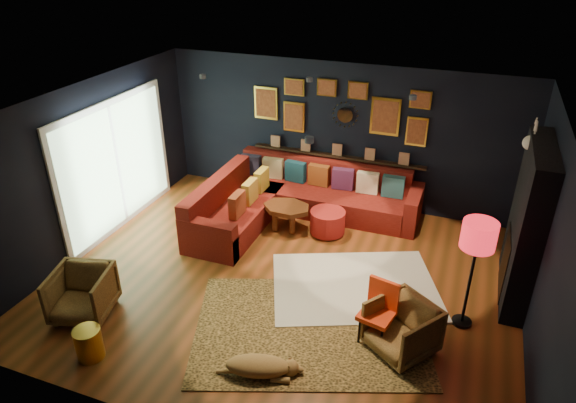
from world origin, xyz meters
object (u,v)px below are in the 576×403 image
(orange_chair, at_px, (379,307))
(coffee_table, at_px, (287,210))
(floor_lamp, at_px, (478,240))
(armchair_left, at_px, (81,292))
(sectional, at_px, (289,200))
(dog, at_px, (258,363))
(gold_stool, at_px, (89,343))
(armchair_right, at_px, (402,326))
(pouf, at_px, (328,222))

(orange_chair, bearing_deg, coffee_table, 146.55)
(floor_lamp, bearing_deg, armchair_left, -161.35)
(sectional, bearing_deg, coffee_table, -73.96)
(dog, bearing_deg, gold_stool, 176.34)
(armchair_left, bearing_deg, armchair_right, -3.19)
(coffee_table, height_order, floor_lamp, floor_lamp)
(gold_stool, bearing_deg, coffee_table, 72.59)
(armchair_left, bearing_deg, pouf, 37.77)
(coffee_table, xyz_separation_m, dog, (0.86, -3.19, -0.19))
(orange_chair, bearing_deg, sectional, 143.08)
(sectional, bearing_deg, pouf, -20.76)
(sectional, height_order, dog, sectional)
(armchair_right, bearing_deg, sectional, 168.28)
(coffee_table, xyz_separation_m, gold_stool, (-1.14, -3.63, -0.16))
(pouf, bearing_deg, armchair_left, -127.52)
(sectional, xyz_separation_m, orange_chair, (2.13, -2.53, 0.16))
(coffee_table, height_order, dog, coffee_table)
(dog, bearing_deg, pouf, 76.77)
(floor_lamp, distance_m, dog, 2.97)
(orange_chair, distance_m, floor_lamp, 1.43)
(gold_stool, xyz_separation_m, orange_chair, (3.15, 1.52, 0.29))
(gold_stool, height_order, floor_lamp, floor_lamp)
(gold_stool, bearing_deg, armchair_left, 133.92)
(coffee_table, bearing_deg, floor_lamp, -25.73)
(armchair_right, distance_m, floor_lamp, 1.37)
(coffee_table, height_order, armchair_right, armchair_right)
(sectional, relative_size, coffee_table, 4.03)
(gold_stool, bearing_deg, orange_chair, 25.78)
(coffee_table, xyz_separation_m, armchair_right, (2.31, -2.21, 0.00))
(sectional, xyz_separation_m, dog, (0.98, -3.61, -0.15))
(dog, bearing_deg, orange_chair, 27.14)
(armchair_right, height_order, gold_stool, armchair_right)
(pouf, bearing_deg, orange_chair, -59.33)
(armchair_right, xyz_separation_m, gold_stool, (-3.45, -1.42, -0.16))
(armchair_right, distance_m, dog, 1.76)
(armchair_right, xyz_separation_m, orange_chair, (-0.30, 0.10, 0.12))
(sectional, height_order, floor_lamp, floor_lamp)
(coffee_table, relative_size, pouf, 1.43)
(armchair_right, xyz_separation_m, floor_lamp, (0.68, 0.77, 0.91))
(floor_lamp, bearing_deg, sectional, 149.17)
(pouf, height_order, gold_stool, pouf)
(pouf, bearing_deg, coffee_table, -171.26)
(floor_lamp, bearing_deg, orange_chair, -145.84)
(armchair_right, height_order, dog, armchair_right)
(armchair_left, height_order, dog, armchair_left)
(pouf, height_order, dog, pouf)
(sectional, distance_m, coffee_table, 0.43)
(sectional, bearing_deg, armchair_right, -47.21)
(coffee_table, height_order, orange_chair, orange_chair)
(sectional, height_order, pouf, sectional)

